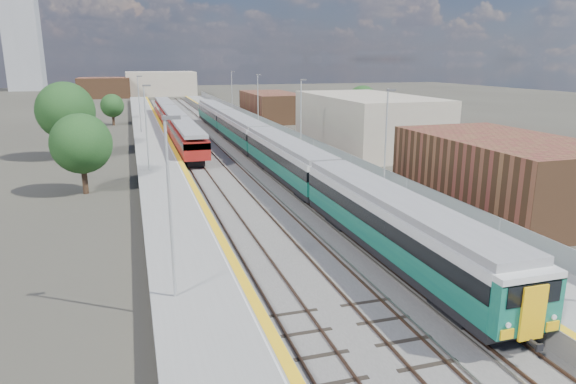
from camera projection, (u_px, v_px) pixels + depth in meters
name	position (u px, v px, depth m)	size (l,w,h in m)	color
ground	(230.00, 148.00, 63.36)	(320.00, 320.00, 0.00)	#47443A
ballast_bed	(208.00, 145.00, 65.03)	(10.50, 155.00, 0.06)	#565451
tracks	(211.00, 142.00, 66.73)	(8.96, 160.00, 0.17)	#4C3323
platform_right	(266.00, 139.00, 67.03)	(4.70, 155.00, 8.52)	slate
platform_left	(153.00, 144.00, 62.97)	(4.30, 155.00, 8.52)	slate
buildings	(100.00, 59.00, 137.57)	(72.00, 185.50, 40.00)	brown
green_train	(260.00, 141.00, 54.17)	(2.81, 78.39, 3.10)	black
red_train	(174.00, 120.00, 74.63)	(2.67, 54.24, 3.37)	black
tree_a	(81.00, 144.00, 40.67)	(4.80, 4.80, 6.51)	#382619
tree_b	(65.00, 111.00, 54.94)	(6.14, 6.14, 8.32)	#382619
tree_c	(112.00, 106.00, 84.06)	(3.77, 3.77, 5.11)	#382619
tree_d	(362.00, 102.00, 79.44)	(4.94, 4.94, 6.70)	#382619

